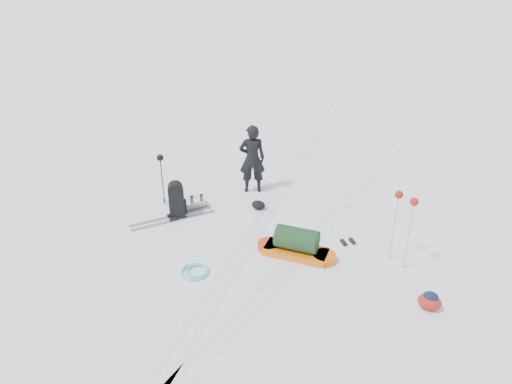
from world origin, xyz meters
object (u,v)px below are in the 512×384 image
ski_poles_black (161,164)px  pulk_sled (296,245)px  skier (252,159)px  expedition_rucksack (179,200)px

ski_poles_black → pulk_sled: bearing=-8.5°
skier → pulk_sled: bearing=103.7°
expedition_rucksack → pulk_sled: bearing=-42.0°
ski_poles_black → expedition_rucksack: bearing=-25.2°
expedition_rucksack → ski_poles_black: bearing=117.2°
expedition_rucksack → ski_poles_black: (-0.63, 0.35, 0.62)m
skier → expedition_rucksack: (-1.00, -1.72, -0.45)m
pulk_sled → skier: bearing=128.7°
expedition_rucksack → ski_poles_black: ski_poles_black is taller
ski_poles_black → skier: bearing=44.0°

